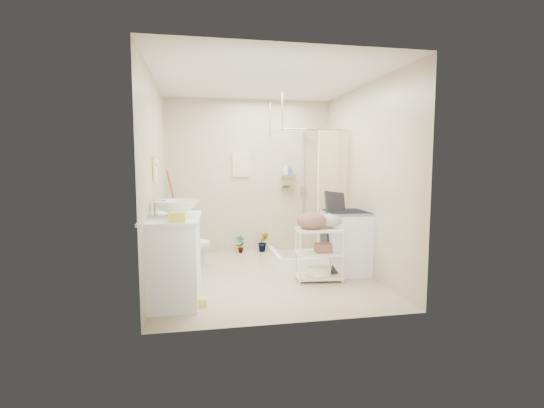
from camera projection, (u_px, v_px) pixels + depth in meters
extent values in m
plane|color=#BBAD8C|center=(265.00, 276.00, 5.34)|extent=(3.20, 3.20, 0.00)
cube|color=silver|center=(265.00, 79.00, 5.07)|extent=(2.80, 3.20, 0.04)
cube|color=#BCB091|center=(249.00, 176.00, 6.77)|extent=(2.80, 0.04, 2.60)
cube|color=#BCB091|center=(294.00, 188.00, 3.64)|extent=(2.80, 0.04, 2.60)
cube|color=#BCB091|center=(155.00, 181.00, 4.94)|extent=(0.04, 3.20, 2.60)
cube|color=#BCB091|center=(364.00, 179.00, 5.46)|extent=(0.04, 3.20, 2.60)
cube|color=silver|center=(173.00, 258.00, 4.40)|extent=(0.64, 1.09, 0.94)
imported|color=silver|center=(176.00, 208.00, 4.41)|extent=(0.64, 0.64, 0.17)
cube|color=#F7E645|center=(178.00, 217.00, 3.98)|extent=(0.19, 0.16, 0.10)
cube|color=#E9DB4D|center=(200.00, 300.00, 4.23)|extent=(0.24, 0.19, 0.12)
imported|color=white|center=(187.00, 245.00, 5.71)|extent=(0.68, 0.40, 0.68)
imported|color=brown|center=(240.00, 244.00, 6.70)|extent=(0.17, 0.12, 0.30)
imported|color=brown|center=(263.00, 242.00, 6.79)|extent=(0.19, 0.15, 0.33)
cube|color=beige|center=(241.00, 165.00, 6.70)|extent=(0.28, 0.03, 0.42)
imported|color=silver|center=(286.00, 169.00, 6.78)|extent=(0.10, 0.10, 0.22)
imported|color=#455CA7|center=(289.00, 170.00, 6.80)|extent=(0.10, 0.10, 0.17)
cube|color=silver|center=(346.00, 242.00, 5.48)|extent=(0.63, 0.65, 0.87)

